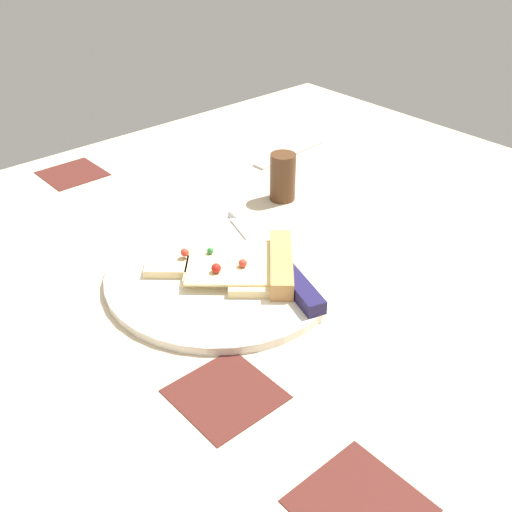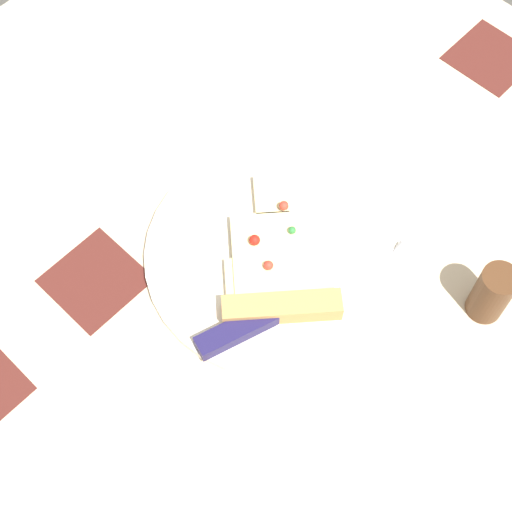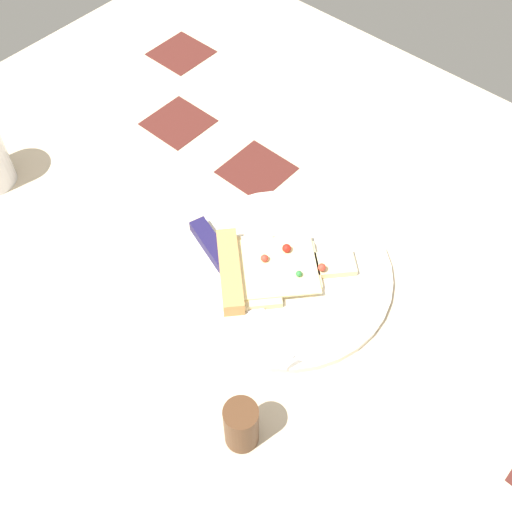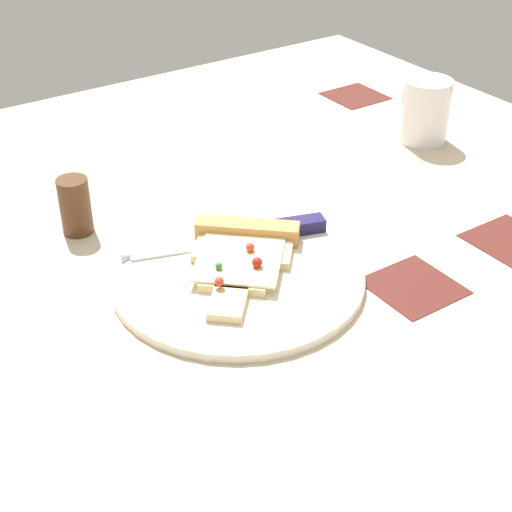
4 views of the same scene
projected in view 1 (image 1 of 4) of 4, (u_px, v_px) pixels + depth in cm
name	position (u px, v px, depth cm)	size (l,w,h in cm)	color
ground_plane	(310.00, 302.00, 72.59)	(113.11, 113.11, 3.00)	#C6B293
plate	(222.00, 275.00, 73.77)	(27.81, 27.81, 1.04)	silver
pizza_slice	(244.00, 266.00, 73.02)	(17.46, 18.14, 2.44)	beige
knife	(279.00, 266.00, 73.36)	(23.48, 9.40, 2.45)	silver
pepper_shaker	(283.00, 177.00, 89.54)	(3.74, 3.74, 7.06)	#4C2D19
fork	(286.00, 154.00, 104.21)	(2.57, 15.37, 0.80)	silver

